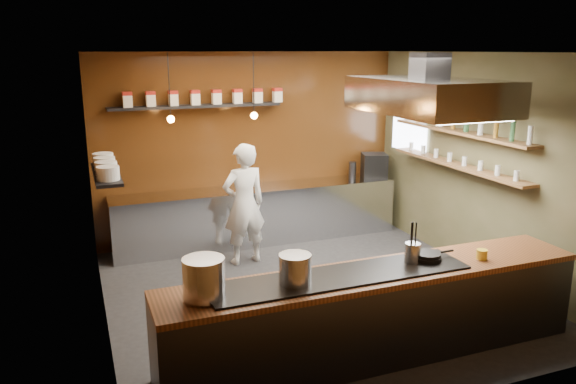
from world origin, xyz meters
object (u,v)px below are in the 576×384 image
espresso_machine (374,165)px  chef (244,204)px  extractor_hood (428,95)px  stockpot_large (204,278)px  stockpot_small (295,269)px

espresso_machine → chef: chef is taller
extractor_hood → stockpot_large: extractor_hood is taller
stockpot_small → chef: 3.02m
stockpot_large → chef: (1.25, 2.97, -0.24)m
espresso_machine → chef: bearing=-143.9°
espresso_machine → chef: size_ratio=0.23×
extractor_hood → chef: bearing=135.4°
extractor_hood → stockpot_small: bearing=-150.7°
stockpot_large → stockpot_small: size_ratio=1.23×
stockpot_large → stockpot_small: (0.84, -0.01, -0.04)m
stockpot_small → espresso_machine: (2.99, 3.81, 0.02)m
stockpot_small → chef: size_ratio=0.17×
extractor_hood → stockpot_large: bearing=-158.1°
extractor_hood → stockpot_small: size_ratio=6.65×
espresso_machine → extractor_hood: bearing=-88.9°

